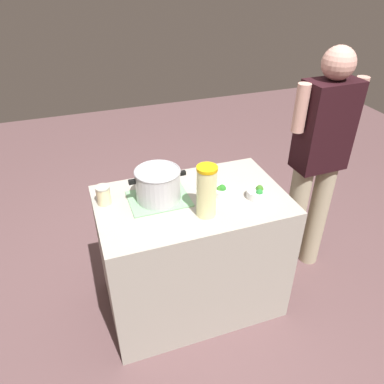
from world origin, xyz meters
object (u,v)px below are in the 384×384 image
object	(u,v)px
cooking_pot	(158,184)
lemonade_pitcher	(207,191)
broccoli_bowl_center	(257,193)
person_cook	(318,161)
broccoli_bowl_front	(222,191)
mason_jar	(103,195)

from	to	relation	value
cooking_pot	lemonade_pitcher	distance (m)	0.32
cooking_pot	lemonade_pitcher	size ratio (longest dim) A/B	1.11
cooking_pot	broccoli_bowl_center	xyz separation A→B (m)	(0.56, -0.18, -0.08)
cooking_pot	person_cook	distance (m)	1.13
cooking_pot	lemonade_pitcher	bearing A→B (deg)	-47.57
broccoli_bowl_center	person_cook	bearing A→B (deg)	19.09
cooking_pot	broccoli_bowl_front	distance (m)	0.39
cooking_pot	mason_jar	world-z (taller)	cooking_pot
mason_jar	lemonade_pitcher	bearing A→B (deg)	-29.62
lemonade_pitcher	broccoli_bowl_center	bearing A→B (deg)	9.04
person_cook	broccoli_bowl_front	bearing A→B (deg)	-172.73
lemonade_pitcher	broccoli_bowl_center	xyz separation A→B (m)	(0.35, 0.06, -0.12)
broccoli_bowl_front	person_cook	xyz separation A→B (m)	(0.75, 0.10, 0.02)
broccoli_bowl_center	mason_jar	bearing A→B (deg)	164.50
cooking_pot	person_cook	bearing A→B (deg)	0.91
broccoli_bowl_front	broccoli_bowl_center	bearing A→B (deg)	-27.61
broccoli_bowl_front	lemonade_pitcher	bearing A→B (deg)	-136.31
lemonade_pitcher	broccoli_bowl_front	xyz separation A→B (m)	(0.16, 0.15, -0.13)
mason_jar	broccoli_bowl_front	bearing A→B (deg)	-11.85
lemonade_pitcher	person_cook	world-z (taller)	person_cook
cooking_pot	person_cook	xyz separation A→B (m)	(1.12, 0.02, -0.06)
broccoli_bowl_front	broccoli_bowl_center	world-z (taller)	broccoli_bowl_center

